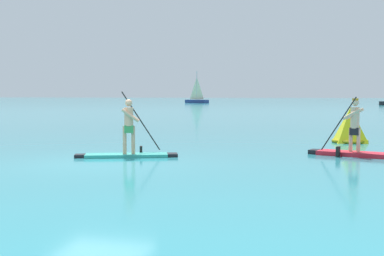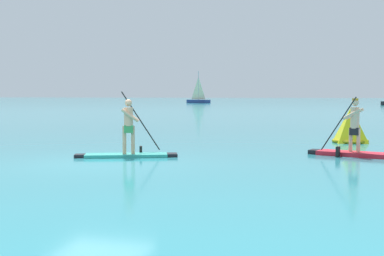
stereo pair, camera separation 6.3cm
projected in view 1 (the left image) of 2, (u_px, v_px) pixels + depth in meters
The scene contains 5 objects.
ground at pixel (101, 163), 14.23m from camera, with size 440.00×440.00×0.00m, color teal.
paddleboarder_mid_center at pixel (128, 144), 15.55m from camera, with size 2.96×1.49×1.97m.
paddleboarder_far_right at pixel (356, 145), 15.74m from camera, with size 2.86×1.39×1.78m.
race_marker_buoy at pixel (350, 127), 20.14m from camera, with size 1.57×1.57×1.34m.
sailboat_left_horizon at pixel (197, 99), 105.51m from camera, with size 5.03×3.14×6.33m.
Camera 1 is at (5.76, -13.15, 1.85)m, focal length 49.74 mm.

